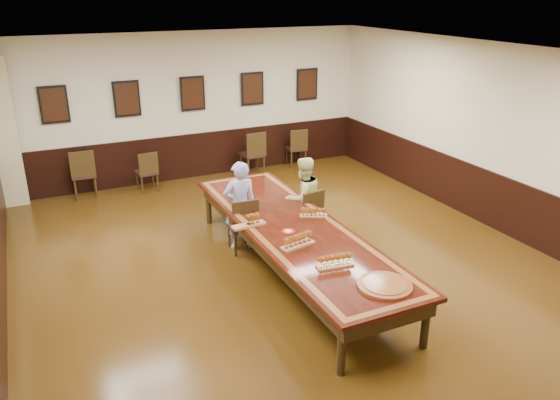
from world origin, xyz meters
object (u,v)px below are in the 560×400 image
spare_chair_a (83,173)px  spare_chair_b (146,171)px  person_man (240,206)px  carved_platter (385,286)px  spare_chair_d (296,147)px  chair_man (242,224)px  person_woman (303,198)px  spare_chair_c (252,153)px  chair_woman (306,214)px  conference_table (294,236)px

spare_chair_a → spare_chair_b: 1.26m
person_man → carved_platter: (0.60, -3.14, 0.03)m
spare_chair_d → carved_platter: spare_chair_d is taller
spare_chair_d → spare_chair_b: bearing=10.4°
chair_man → spare_chair_d: bearing=-123.4°
spare_chair_a → person_woman: (3.17, -3.63, 0.20)m
spare_chair_d → carved_platter: 7.11m
spare_chair_c → spare_chair_b: bearing=-1.0°
person_woman → chair_woman: bearing=90.0°
chair_woman → spare_chair_b: chair_woman is taller
chair_man → person_man: (0.01, 0.10, 0.28)m
conference_table → carved_platter: (0.18, -2.00, 0.16)m
spare_chair_a → spare_chair_d: (4.88, 0.02, -0.05)m
spare_chair_b → spare_chair_d: bearing=178.2°
person_man → conference_table: 1.22m
chair_man → spare_chair_a: spare_chair_a is taller
spare_chair_c → carved_platter: (-1.04, -6.58, 0.27)m
spare_chair_a → conference_table: (2.46, -4.72, 0.10)m
chair_woman → spare_chair_d: bearing=-124.1°
spare_chair_a → spare_chair_b: (1.24, -0.19, -0.07)m
chair_woman → conference_table: (-0.73, -0.99, 0.16)m
spare_chair_c → conference_table: size_ratio=0.20×
conference_table → carved_platter: 2.02m
conference_table → carved_platter: carved_platter is taller
spare_chair_b → person_woman: 3.95m
chair_woman → spare_chair_a: size_ratio=0.89×
chair_woman → spare_chair_b: size_ratio=1.04×
chair_man → spare_chair_b: 3.58m
spare_chair_b → spare_chair_c: size_ratio=0.85×
chair_man → spare_chair_a: (-2.03, 3.68, 0.04)m
chair_woman → spare_chair_a: 4.90m
chair_woman → spare_chair_d: 4.12m
person_woman → conference_table: (-0.71, -1.09, -0.10)m
spare_chair_a → conference_table: size_ratio=0.20×
spare_chair_a → person_woman: bearing=133.4°
person_man → chair_man: bearing=90.0°
chair_man → person_woman: size_ratio=0.66×
spare_chair_b → spare_chair_c: (2.44, 0.06, 0.07)m
spare_chair_c → person_man: bearing=62.2°
conference_table → spare_chair_c: bearing=75.0°
chair_woman → person_man: size_ratio=0.61×
person_man → carved_platter: 3.19m
spare_chair_c → person_woman: (-0.51, -3.49, 0.20)m
chair_woman → carved_platter: bearing=69.9°
spare_chair_d → person_man: 4.60m
chair_man → chair_woman: 1.15m
chair_man → spare_chair_b: chair_man is taller
person_man → person_woman: person_man is taller
chair_man → spare_chair_d: (2.85, 3.71, -0.01)m
chair_woman → carved_platter: (-0.54, -2.99, 0.32)m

